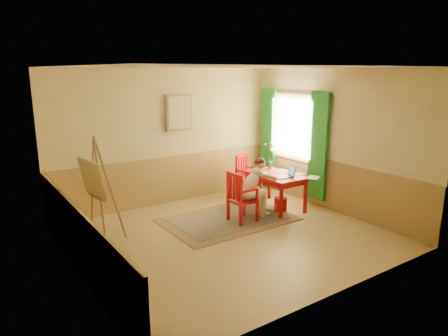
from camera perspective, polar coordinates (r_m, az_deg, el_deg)
room at (r=6.61m, az=0.89°, el=1.74°), size 5.04×4.54×2.84m
wainscot at (r=7.48m, az=-2.65°, el=-3.99°), size 5.00×4.50×1.00m
window at (r=8.98m, az=9.53°, el=4.34°), size 0.12×2.01×2.20m
wall_portrait at (r=8.52m, az=-6.33°, el=7.73°), size 0.60×0.05×0.76m
rug at (r=7.74m, az=0.57°, el=-7.20°), size 2.40×1.60×0.02m
table at (r=8.26m, az=7.20°, el=-1.44°), size 0.74×1.21×0.72m
chair_left at (r=7.49m, az=2.35°, el=-4.13°), size 0.46×0.44×0.96m
chair_back at (r=8.97m, az=3.26°, el=-1.16°), size 0.54×0.55×0.96m
figure at (r=7.63m, az=4.23°, el=-2.51°), size 0.87×0.38×1.17m
laptop at (r=8.03m, az=8.76°, el=-0.94°), size 0.40×0.28×0.22m
papers at (r=8.28m, az=9.00°, el=-0.81°), size 0.98×1.16×0.00m
vase at (r=8.66m, az=6.43°, el=1.61°), size 0.18×0.27×0.55m
wastebasket at (r=8.25m, az=7.92°, el=-5.06°), size 0.32×0.32×0.28m
easel at (r=6.63m, az=-17.62°, el=-1.93°), size 0.63×0.80×1.78m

